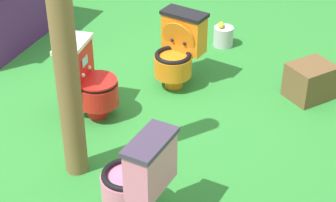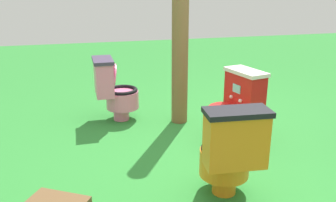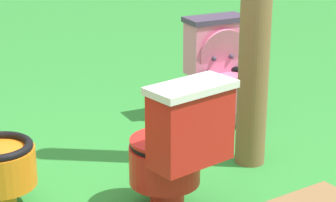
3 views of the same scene
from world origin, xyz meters
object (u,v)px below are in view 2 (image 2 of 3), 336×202
toilet_red (235,107)px  wooden_post (180,32)px  toilet_pink (114,89)px  toilet_orange (229,151)px

toilet_red → wooden_post: bearing=14.3°
toilet_red → wooden_post: wooden_post is taller
wooden_post → toilet_pink: bearing=-108.0°
toilet_orange → toilet_red: 0.99m
toilet_red → wooden_post: 1.01m
toilet_red → toilet_pink: (-0.92, -1.06, 0.00)m
toilet_orange → toilet_red: bearing=68.0°
toilet_red → wooden_post: size_ratio=0.36×
toilet_pink → wooden_post: (0.23, 0.71, 0.65)m
toilet_orange → wooden_post: bearing=91.4°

